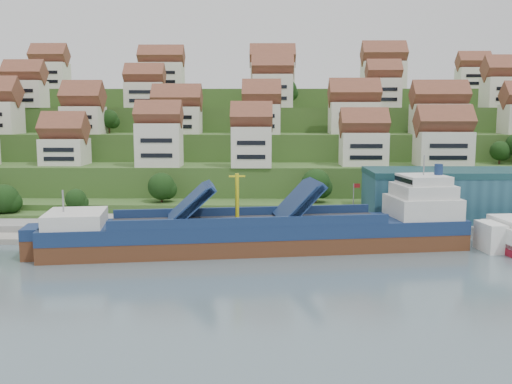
{
  "coord_description": "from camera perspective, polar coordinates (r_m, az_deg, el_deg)",
  "views": [
    {
      "loc": [
        1.03,
        -97.19,
        23.29
      ],
      "look_at": [
        -0.56,
        14.0,
        8.0
      ],
      "focal_mm": 40.0,
      "sensor_mm": 36.0,
      "label": 1
    }
  ],
  "objects": [
    {
      "name": "ground",
      "position": [
        99.95,
        0.21,
        -5.65
      ],
      "size": [
        300.0,
        300.0,
        0.0
      ],
      "primitive_type": "plane",
      "color": "slate",
      "rests_on": "ground"
    },
    {
      "name": "quay",
      "position": [
        115.93,
        10.24,
        -3.33
      ],
      "size": [
        180.0,
        14.0,
        2.2
      ],
      "primitive_type": "cube",
      "color": "gray",
      "rests_on": "ground"
    },
    {
      "name": "hillside",
      "position": [
        201.14,
        0.53,
        4.23
      ],
      "size": [
        260.0,
        128.0,
        31.0
      ],
      "color": "#2D4C1E",
      "rests_on": "ground"
    },
    {
      "name": "hillside_village",
      "position": [
        157.76,
        1.4,
        8.23
      ],
      "size": [
        160.27,
        65.13,
        28.64
      ],
      "color": "silver",
      "rests_on": "ground"
    },
    {
      "name": "hillside_trees",
      "position": [
        139.69,
        -2.74,
        4.57
      ],
      "size": [
        138.23,
        62.38,
        30.84
      ],
      "color": "#183812",
      "rests_on": "ground"
    },
    {
      "name": "flagpole",
      "position": [
        109.77,
        9.77,
        -0.88
      ],
      "size": [
        1.28,
        0.16,
        8.0
      ],
      "color": "gray",
      "rests_on": "quay"
    },
    {
      "name": "cargo_ship",
      "position": [
        98.29,
        1.42,
        -4.05
      ],
      "size": [
        72.49,
        21.7,
        15.81
      ],
      "rotation": [
        0.0,
        0.0,
        0.15
      ],
      "color": "#552E1A",
      "rests_on": "ground"
    }
  ]
}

